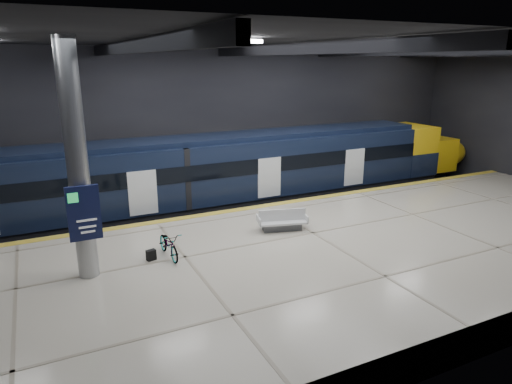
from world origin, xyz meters
TOP-DOWN VIEW (x-y plane):
  - ground at (0.00, 0.00)m, footprint 30.00×30.00m
  - room_shell at (-0.00, 0.00)m, footprint 30.10×16.10m
  - platform at (0.00, -2.50)m, footprint 30.00×11.00m
  - safety_strip at (0.00, 2.75)m, footprint 30.00×0.40m
  - rails at (0.00, 5.50)m, footprint 30.00×1.52m
  - train at (-0.41, 5.50)m, footprint 29.40×2.84m
  - bench at (-0.91, -0.22)m, footprint 2.02×1.25m
  - bicycle at (-5.46, -0.76)m, footprint 0.69×1.73m
  - pannier_bag at (-6.06, -0.76)m, footprint 0.33×0.24m
  - info_column at (-8.00, -1.03)m, footprint 0.90×0.78m

SIDE VIEW (x-z plane):
  - ground at x=0.00m, z-range 0.00..0.00m
  - rails at x=0.00m, z-range 0.00..0.16m
  - platform at x=0.00m, z-range 0.00..1.10m
  - safety_strip at x=0.00m, z-range 1.10..1.11m
  - pannier_bag at x=-6.06m, z-range 1.10..1.45m
  - bench at x=-0.91m, z-range 0.98..1.81m
  - bicycle at x=-5.46m, z-range 1.10..1.99m
  - train at x=-0.41m, z-range 0.16..3.95m
  - info_column at x=-8.00m, z-range 1.01..7.91m
  - room_shell at x=0.00m, z-range 1.69..9.74m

